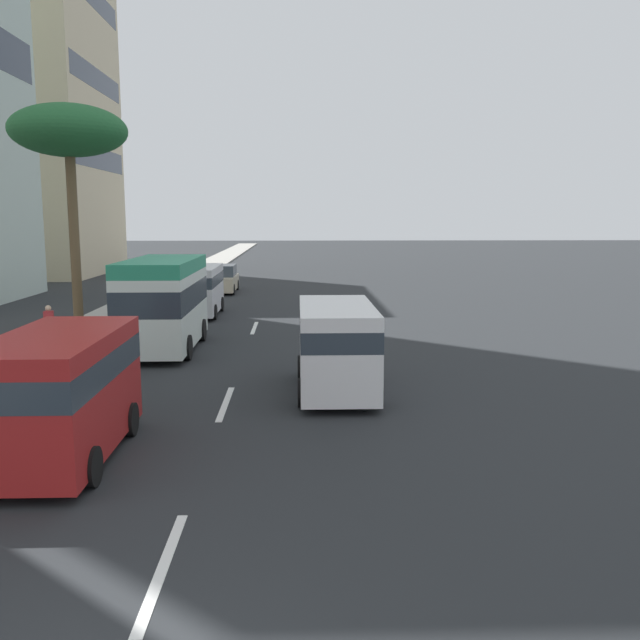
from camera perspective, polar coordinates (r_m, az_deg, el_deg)
ground_plane at (r=36.88m, az=-4.76°, el=1.32°), size 198.00×198.00×0.00m
sidewalk_right at (r=37.77m, az=-14.80°, el=1.35°), size 162.00×3.07×0.15m
lane_stripe_near at (r=9.99m, az=-13.01°, el=-19.52°), size 3.20×0.16×0.01m
lane_stripe_mid at (r=17.52m, az=-7.91°, el=-6.92°), size 3.20×0.16×0.01m
lane_stripe_far at (r=29.07m, az=-5.51°, el=-0.65°), size 3.20×0.16×0.01m
car_lead at (r=43.05m, az=-8.24°, el=3.38°), size 4.51×1.88×1.69m
van_second at (r=18.18m, az=1.39°, el=-1.92°), size 4.72×2.09×2.37m
van_third at (r=32.93m, az=-10.28°, el=2.69°), size 4.80×2.17×2.35m
van_fourth at (r=14.09m, az=-21.01°, el=-5.36°), size 4.72×2.18×2.48m
minibus_fifth at (r=24.54m, az=-12.97°, el=1.59°), size 6.09×2.39×3.23m
pedestrian_near_lamp at (r=25.15m, az=-21.72°, el=-0.43°), size 0.30×0.35×1.54m
palm_tree at (r=27.34m, az=-20.29°, el=14.42°), size 4.22×4.22×8.60m
office_tower_far at (r=62.25m, az=-23.86°, el=19.56°), size 14.60×11.95×34.45m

